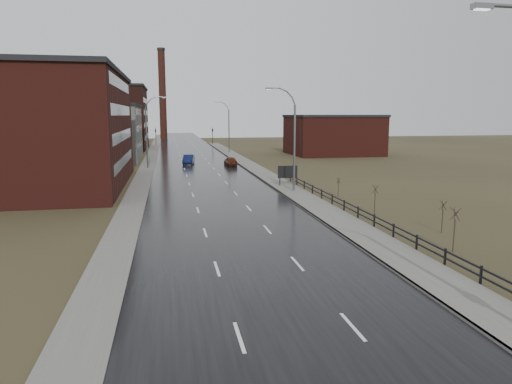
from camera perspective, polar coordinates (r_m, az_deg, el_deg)
name	(u,v)px	position (r m, az deg, el deg)	size (l,w,h in m)	color
road	(199,169)	(72.72, -7.12, 2.89)	(14.00, 300.00, 0.06)	black
sidewalk_right	(294,193)	(49.64, 4.83, -0.12)	(3.20, 180.00, 0.18)	#595651
curb_right	(281,193)	(49.25, 3.13, -0.17)	(0.16, 180.00, 0.18)	slate
sidewalk_left	(146,170)	(72.65, -13.59, 2.71)	(2.40, 260.00, 0.12)	#595651
warehouse_near	(24,130)	(59.37, -27.01, 6.94)	(22.44, 28.56, 13.50)	#471914
warehouse_mid	(95,132)	(91.10, -19.43, 7.06)	(16.32, 20.40, 10.50)	slate
warehouse_far	(92,118)	(121.46, -19.81, 8.72)	(26.52, 24.48, 15.50)	#331611
building_right	(333,135)	(100.48, 9.57, 7.08)	(18.36, 16.32, 8.50)	#471914
smokestack	(162,94)	(162.24, -11.61, 11.90)	(2.70, 2.70, 30.70)	#331611
streetlight_right_mid	(292,139)	(49.94, 4.50, 6.59)	(3.36, 0.28, 11.35)	slate
streetlight_left	(148,132)	(74.18, -13.31, 7.34)	(3.36, 0.28, 11.35)	slate
streetlight_right_far	(228,127)	(102.97, -3.57, 8.13)	(3.36, 0.28, 11.35)	slate
guardrail	(378,221)	(34.78, 15.06, -3.57)	(0.10, 53.05, 1.10)	black
shrub_c	(454,228)	(30.92, 23.56, -4.19)	(0.66, 0.70, 2.82)	#382D23
shrub_d	(443,216)	(35.60, 22.30, -2.75)	(0.57, 0.60, 2.39)	#382D23
shrub_e	(375,199)	(40.20, 14.65, -0.84)	(0.61, 0.64, 2.58)	#382D23
shrub_f	(338,187)	(48.24, 10.25, 0.67)	(0.48, 0.51, 2.03)	#382D23
billboard	(288,172)	(54.22, 3.96, 2.45)	(2.39, 0.17, 2.53)	black
traffic_light_left	(156,129)	(132.17, -12.45, 7.71)	(0.58, 2.73, 5.30)	black
traffic_light_right	(212,129)	(132.75, -5.46, 7.90)	(0.58, 2.73, 5.30)	black
car_near	(189,160)	(79.69, -8.42, 4.01)	(1.72, 4.94, 1.63)	#0C143D
car_far	(231,161)	(76.64, -3.19, 3.84)	(1.80, 4.47, 1.52)	#4D1C0C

